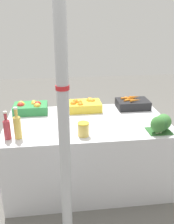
{
  "coord_description": "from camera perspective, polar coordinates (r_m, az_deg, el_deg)",
  "views": [
    {
      "loc": [
        -0.3,
        -2.37,
        1.8
      ],
      "look_at": [
        0.0,
        0.0,
        0.85
      ],
      "focal_mm": 40.0,
      "sensor_mm": 36.0,
      "label": 1
    }
  ],
  "objects": [
    {
      "name": "ground_plane",
      "position": [
        2.99,
        0.0,
        -15.31
      ],
      "size": [
        10.0,
        10.0,
        0.0
      ],
      "primitive_type": "plane",
      "color": "#605E59"
    },
    {
      "name": "market_table",
      "position": [
        2.78,
        0.0,
        -9.13
      ],
      "size": [
        1.68,
        0.95,
        0.75
      ],
      "primitive_type": "cube",
      "color": "silver",
      "rests_on": "ground_plane"
    },
    {
      "name": "support_pole",
      "position": [
        1.72,
        -5.49,
        1.77
      ],
      "size": [
        0.09,
        0.09,
        2.43
      ],
      "color": "#B7BABF",
      "rests_on": "ground_plane"
    },
    {
      "name": "apple_crate",
      "position": [
        2.88,
        -12.85,
        1.02
      ],
      "size": [
        0.37,
        0.26,
        0.13
      ],
      "color": "#2D8442",
      "rests_on": "market_table"
    },
    {
      "name": "orange_crate",
      "position": [
        2.88,
        -0.64,
        1.62
      ],
      "size": [
        0.37,
        0.26,
        0.13
      ],
      "color": "gold",
      "rests_on": "market_table"
    },
    {
      "name": "carrot_crate",
      "position": [
        3.0,
        10.38,
        1.9
      ],
      "size": [
        0.37,
        0.26,
        0.13
      ],
      "color": "black",
      "rests_on": "market_table"
    },
    {
      "name": "broccoli_pile",
      "position": [
        2.43,
        16.51,
        -2.59
      ],
      "size": [
        0.22,
        0.21,
        0.17
      ],
      "color": "#2D602D",
      "rests_on": "market_table"
    },
    {
      "name": "juice_bottle_ruby",
      "position": [
        2.32,
        -17.84,
        -3.47
      ],
      "size": [
        0.06,
        0.06,
        0.26
      ],
      "color": "#B2333D",
      "rests_on": "market_table"
    },
    {
      "name": "juice_bottle_golden",
      "position": [
        2.29,
        -15.64,
        -3.02
      ],
      "size": [
        0.07,
        0.07,
        0.3
      ],
      "color": "gold",
      "rests_on": "market_table"
    },
    {
      "name": "pickle_jar",
      "position": [
        2.28,
        -0.84,
        -3.95
      ],
      "size": [
        0.11,
        0.11,
        0.13
      ],
      "color": "#DBBC56",
      "rests_on": "market_table"
    }
  ]
}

